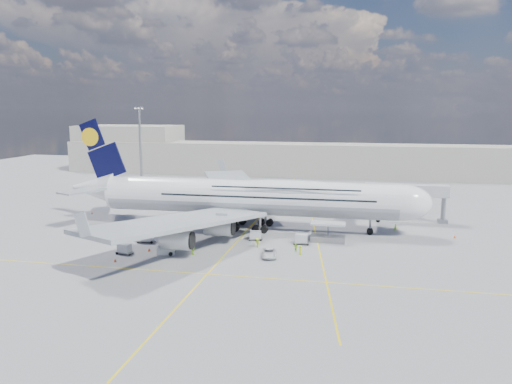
% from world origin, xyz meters
% --- Properties ---
extents(ground, '(300.00, 300.00, 0.00)m').
position_xyz_m(ground, '(0.00, 0.00, 0.00)').
color(ground, gray).
rests_on(ground, ground).
extents(taxi_line_main, '(0.25, 220.00, 0.01)m').
position_xyz_m(taxi_line_main, '(0.00, 0.00, 0.01)').
color(taxi_line_main, yellow).
rests_on(taxi_line_main, ground).
extents(taxi_line_cross, '(120.00, 0.25, 0.01)m').
position_xyz_m(taxi_line_cross, '(0.00, -20.00, 0.01)').
color(taxi_line_cross, yellow).
rests_on(taxi_line_cross, ground).
extents(taxi_line_diag, '(14.16, 99.06, 0.01)m').
position_xyz_m(taxi_line_diag, '(14.00, 10.00, 0.01)').
color(taxi_line_diag, yellow).
rests_on(taxi_line_diag, ground).
extents(airliner, '(77.26, 79.15, 23.71)m').
position_xyz_m(airliner, '(0.26, 10.00, 6.87)').
color(airliner, white).
rests_on(airliner, ground).
extents(jet_bridge, '(18.80, 12.10, 8.50)m').
position_xyz_m(jet_bridge, '(29.81, 20.94, 6.85)').
color(jet_bridge, '#B7B7BC').
rests_on(jet_bridge, ground).
extents(cargo_loader, '(8.53, 3.20, 3.67)m').
position_xyz_m(cargo_loader, '(16.82, 2.89, 1.25)').
color(cargo_loader, silver).
rests_on(cargo_loader, ground).
extents(light_mast, '(3.00, 0.70, 25.50)m').
position_xyz_m(light_mast, '(-40.00, 45.00, 13.21)').
color(light_mast, gray).
rests_on(light_mast, ground).
extents(terminal, '(180.00, 16.00, 12.00)m').
position_xyz_m(terminal, '(0.00, 95.00, 6.00)').
color(terminal, '#B2AD9E').
rests_on(terminal, ground).
extents(hangar, '(40.00, 22.00, 18.00)m').
position_xyz_m(hangar, '(-70.00, 100.00, 9.00)').
color(hangar, '#B2AD9E').
rests_on(hangar, ground).
extents(tree_line, '(160.00, 6.00, 8.00)m').
position_xyz_m(tree_line, '(40.00, 140.00, 4.00)').
color(tree_line, '#193814').
rests_on(tree_line, ground).
extents(dolly_row_a, '(2.85, 1.60, 0.41)m').
position_xyz_m(dolly_row_a, '(-23.35, -4.17, 0.32)').
color(dolly_row_a, gray).
rests_on(dolly_row_a, ground).
extents(dolly_row_b, '(3.66, 2.33, 2.16)m').
position_xyz_m(dolly_row_b, '(-16.75, -4.70, 1.16)').
color(dolly_row_b, gray).
rests_on(dolly_row_b, ground).
extents(dolly_row_c, '(3.19, 2.14, 1.86)m').
position_xyz_m(dolly_row_c, '(-17.30, -12.59, 1.00)').
color(dolly_row_c, gray).
rests_on(dolly_row_c, ground).
extents(dolly_back, '(2.88, 1.92, 1.68)m').
position_xyz_m(dolly_back, '(-22.03, 4.35, 0.90)').
color(dolly_back, gray).
rests_on(dolly_back, ground).
extents(dolly_nose_far, '(3.11, 1.73, 1.94)m').
position_xyz_m(dolly_nose_far, '(12.28, -0.13, 1.04)').
color(dolly_nose_far, gray).
rests_on(dolly_nose_far, ground).
extents(dolly_nose_near, '(3.02, 1.91, 1.79)m').
position_xyz_m(dolly_nose_near, '(3.28, 1.04, 0.96)').
color(dolly_nose_near, gray).
rests_on(dolly_nose_near, ground).
extents(baggage_tug, '(3.29, 2.20, 1.88)m').
position_xyz_m(baggage_tug, '(-10.06, -11.53, 0.83)').
color(baggage_tug, silver).
rests_on(baggage_tug, ground).
extents(catering_truck_inner, '(6.89, 4.13, 3.84)m').
position_xyz_m(catering_truck_inner, '(-9.91, 22.35, 1.81)').
color(catering_truck_inner, gray).
rests_on(catering_truck_inner, ground).
extents(catering_truck_outer, '(7.75, 4.72, 4.31)m').
position_xyz_m(catering_truck_outer, '(-20.41, 44.05, 2.00)').
color(catering_truck_outer, gray).
rests_on(catering_truck_outer, ground).
extents(service_van, '(3.10, 5.39, 1.42)m').
position_xyz_m(service_van, '(7.81, -9.35, 0.71)').
color(service_van, silver).
rests_on(service_van, ground).
extents(crew_nose, '(0.70, 0.61, 1.63)m').
position_xyz_m(crew_nose, '(30.25, 13.56, 0.81)').
color(crew_nose, '#9CDC17').
rests_on(crew_nose, ground).
extents(crew_loader, '(0.99, 0.96, 1.61)m').
position_xyz_m(crew_loader, '(11.83, -5.31, 0.80)').
color(crew_loader, '#94DF17').
rests_on(crew_loader, ground).
extents(crew_wing, '(0.79, 1.25, 1.99)m').
position_xyz_m(crew_wing, '(-5.40, -10.67, 0.99)').
color(crew_wing, '#A6F119').
rests_on(crew_wing, ground).
extents(crew_van, '(0.80, 0.96, 1.67)m').
position_xyz_m(crew_van, '(12.85, -6.84, 0.84)').
color(crew_van, '#D0EC18').
rests_on(crew_van, ground).
extents(crew_tug, '(1.37, 1.11, 1.84)m').
position_xyz_m(crew_tug, '(4.66, -4.08, 0.92)').
color(crew_tug, '#C8FF1A').
rests_on(crew_tug, ground).
extents(cone_nose, '(0.49, 0.49, 0.62)m').
position_xyz_m(cone_nose, '(41.27, 10.31, 0.30)').
color(cone_nose, '#F5570C').
rests_on(cone_nose, ground).
extents(cone_wing_left_inner, '(0.42, 0.42, 0.54)m').
position_xyz_m(cone_wing_left_inner, '(-5.55, 23.52, 0.26)').
color(cone_wing_left_inner, '#F5570C').
rests_on(cone_wing_left_inner, ground).
extents(cone_wing_left_outer, '(0.45, 0.45, 0.57)m').
position_xyz_m(cone_wing_left_outer, '(-13.74, 34.31, 0.27)').
color(cone_wing_left_outer, '#F5570C').
rests_on(cone_wing_left_outer, ground).
extents(cone_wing_right_inner, '(0.51, 0.51, 0.64)m').
position_xyz_m(cone_wing_right_inner, '(-13.76, -10.20, 0.31)').
color(cone_wing_right_inner, '#F5570C').
rests_on(cone_wing_right_inner, ground).
extents(cone_wing_right_outer, '(0.46, 0.46, 0.59)m').
position_xyz_m(cone_wing_right_outer, '(-16.77, -17.14, 0.28)').
color(cone_wing_right_outer, '#F5570C').
rests_on(cone_wing_right_outer, ground).
extents(cone_tail, '(0.41, 0.41, 0.52)m').
position_xyz_m(cone_tail, '(-40.17, 16.75, 0.25)').
color(cone_tail, '#F5570C').
rests_on(cone_tail, ground).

